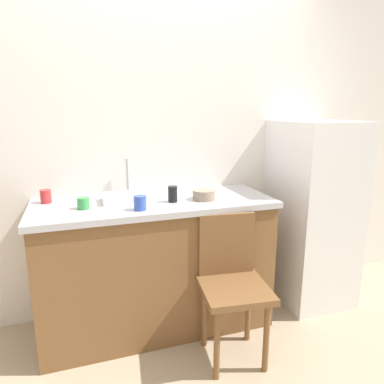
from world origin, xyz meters
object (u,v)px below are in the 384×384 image
at_px(refrigerator, 312,213).
at_px(chair, 232,280).
at_px(cup_black, 173,194).
at_px(cup_blue, 140,203).
at_px(cup_green, 83,203).
at_px(dish_tray, 124,197).
at_px(terracotta_bowl, 204,195).
at_px(cup_red, 46,196).

xyz_separation_m(refrigerator, chair, (-0.89, -0.44, -0.22)).
distance_m(cup_black, cup_blue, 0.27).
relative_size(refrigerator, cup_green, 19.69).
bearing_deg(dish_tray, chair, -40.83).
height_order(cup_black, cup_green, cup_black).
relative_size(terracotta_bowl, cup_blue, 1.72).
bearing_deg(terracotta_bowl, cup_green, 178.46).
distance_m(cup_red, cup_blue, 0.66).
relative_size(dish_tray, cup_red, 3.19).
relative_size(cup_black, cup_blue, 1.18).
xyz_separation_m(cup_black, cup_red, (-0.79, 0.24, -0.01)).
xyz_separation_m(cup_blue, cup_green, (-0.33, 0.14, -0.01)).
distance_m(dish_tray, cup_red, 0.50).
distance_m(refrigerator, chair, 1.02).
bearing_deg(refrigerator, cup_red, 175.02).
distance_m(refrigerator, dish_tray, 1.49).
bearing_deg(refrigerator, chair, -153.67).
bearing_deg(cup_black, cup_blue, -153.08).
bearing_deg(dish_tray, cup_black, -21.22).
relative_size(dish_tray, cup_black, 2.67).
bearing_deg(cup_red, chair, -30.02).
relative_size(chair, cup_red, 10.12).
height_order(refrigerator, cup_green, refrigerator).
bearing_deg(cup_green, cup_blue, -22.43).
relative_size(cup_blue, cup_green, 1.22).
bearing_deg(terracotta_bowl, cup_blue, -165.95).
xyz_separation_m(refrigerator, cup_blue, (-1.40, -0.19, 0.25)).
bearing_deg(cup_green, cup_red, 135.57).
height_order(cup_red, cup_blue, cup_blue).
xyz_separation_m(dish_tray, cup_green, (-0.26, -0.11, 0.01)).
distance_m(dish_tray, cup_blue, 0.25).
bearing_deg(terracotta_bowl, cup_red, 166.42).
distance_m(chair, cup_green, 1.03).
relative_size(dish_tray, cup_green, 3.83).
distance_m(chair, dish_tray, 0.88).
distance_m(refrigerator, cup_green, 1.75).
height_order(cup_blue, cup_green, cup_blue).
bearing_deg(chair, dish_tray, 145.86).
distance_m(terracotta_bowl, cup_red, 1.04).
distance_m(dish_tray, cup_black, 0.33).
relative_size(chair, cup_black, 8.50).
distance_m(terracotta_bowl, cup_blue, 0.47).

